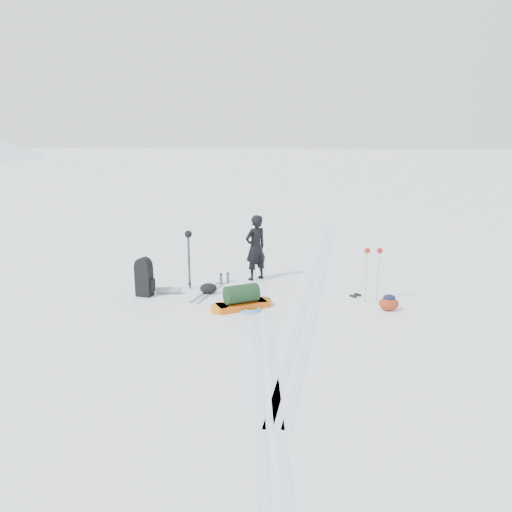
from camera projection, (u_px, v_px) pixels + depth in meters
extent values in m
plane|color=silver|center=(260.00, 301.00, 11.12)|extent=(200.00, 200.00, 0.00)
cube|color=silver|center=(255.00, 301.00, 11.12)|extent=(1.40, 17.97, 0.01)
cube|color=silver|center=(266.00, 301.00, 11.11)|extent=(1.40, 17.97, 0.01)
cube|color=silver|center=(313.00, 277.00, 12.99)|extent=(2.09, 13.88, 0.01)
cube|color=silver|center=(322.00, 277.00, 12.98)|extent=(2.09, 13.88, 0.01)
imported|color=black|center=(256.00, 248.00, 12.58)|extent=(0.72, 0.70, 1.67)
cube|color=#D04D0C|center=(242.00, 305.00, 10.67)|extent=(1.16, 0.89, 0.13)
cylinder|color=#C35D0B|center=(262.00, 302.00, 10.86)|extent=(0.53, 0.53, 0.13)
cylinder|color=orange|center=(220.00, 309.00, 10.48)|extent=(0.53, 0.53, 0.13)
cylinder|color=black|center=(241.00, 294.00, 10.61)|extent=(0.82, 0.68, 0.39)
cube|color=black|center=(144.00, 281.00, 11.42)|extent=(0.41, 0.33, 0.71)
cylinder|color=black|center=(143.00, 265.00, 11.33)|extent=(0.39, 0.32, 0.35)
cube|color=black|center=(152.00, 286.00, 11.42)|extent=(0.12, 0.20, 0.31)
cylinder|color=slate|center=(169.00, 290.00, 11.65)|extent=(0.56, 0.17, 0.15)
cylinder|color=black|center=(188.00, 261.00, 11.94)|extent=(0.03, 0.03, 1.32)
cylinder|color=black|center=(190.00, 262.00, 11.87)|extent=(0.03, 0.03, 1.32)
torus|color=black|center=(189.00, 284.00, 12.08)|extent=(0.11, 0.11, 0.01)
torus|color=black|center=(190.00, 285.00, 12.00)|extent=(0.11, 0.11, 0.01)
sphere|color=black|center=(188.00, 234.00, 11.73)|extent=(0.17, 0.17, 0.17)
cylinder|color=silver|center=(366.00, 277.00, 10.90)|extent=(0.02, 0.02, 1.17)
cylinder|color=silver|center=(378.00, 277.00, 10.90)|extent=(0.02, 0.02, 1.17)
torus|color=silver|center=(364.00, 299.00, 11.02)|extent=(0.10, 0.10, 0.01)
torus|color=#A6A8AD|center=(377.00, 299.00, 11.02)|extent=(0.10, 0.10, 0.01)
sphere|color=maroon|center=(367.00, 251.00, 10.76)|extent=(0.13, 0.13, 0.13)
sphere|color=maroon|center=(380.00, 251.00, 10.76)|extent=(0.13, 0.13, 0.13)
cube|color=#969A9E|center=(211.00, 293.00, 11.69)|extent=(0.49, 1.55, 0.01)
cube|color=gray|center=(205.00, 292.00, 11.74)|extent=(0.49, 1.55, 0.01)
cube|color=black|center=(211.00, 292.00, 11.69)|extent=(0.10, 0.17, 0.04)
cube|color=black|center=(205.00, 291.00, 11.74)|extent=(0.10, 0.17, 0.04)
cube|color=white|center=(353.00, 298.00, 11.36)|extent=(1.25, 1.26, 0.02)
cube|color=silver|center=(358.00, 296.00, 11.47)|extent=(1.25, 1.26, 0.02)
cube|color=black|center=(353.00, 296.00, 11.35)|extent=(0.17, 0.17, 0.05)
cube|color=black|center=(358.00, 295.00, 11.46)|extent=(0.17, 0.17, 0.05)
torus|color=#5996D8|center=(250.00, 310.00, 10.54)|extent=(0.49, 0.49, 0.05)
torus|color=#5EBCE5|center=(251.00, 309.00, 10.57)|extent=(0.39, 0.39, 0.04)
ellipsoid|color=maroon|center=(389.00, 304.00, 10.54)|extent=(0.51, 0.48, 0.29)
ellipsoid|color=black|center=(389.00, 298.00, 10.51)|extent=(0.33, 0.32, 0.14)
cylinder|color=#525459|center=(221.00, 279.00, 12.34)|extent=(0.07, 0.07, 0.25)
cylinder|color=#5C5E64|center=(228.00, 278.00, 12.47)|extent=(0.07, 0.07, 0.23)
cylinder|color=black|center=(221.00, 274.00, 12.31)|extent=(0.06, 0.06, 0.03)
cylinder|color=black|center=(228.00, 273.00, 12.44)|extent=(0.06, 0.06, 0.03)
ellipsoid|color=black|center=(208.00, 288.00, 11.64)|extent=(0.45, 0.37, 0.25)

